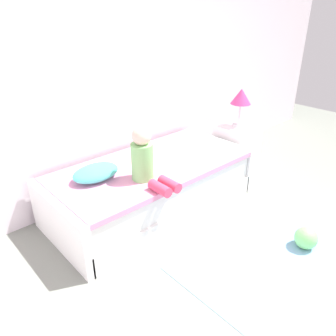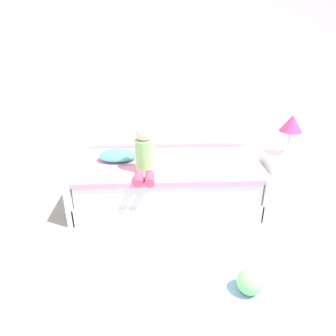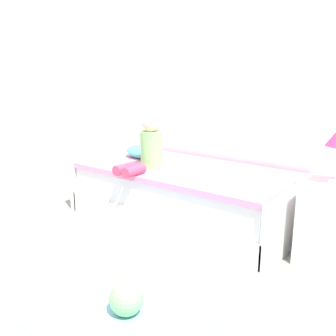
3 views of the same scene
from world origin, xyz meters
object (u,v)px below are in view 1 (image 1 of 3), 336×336
at_px(bed, 152,186).
at_px(pillow, 96,172).
at_px(nightstand, 236,148).
at_px(table_lamp, 241,98).
at_px(toy_ball, 306,238).
at_px(child_figure, 146,160).

distance_m(bed, pillow, 0.66).
bearing_deg(pillow, nightstand, -4.09).
bearing_deg(table_lamp, toy_ball, -119.26).
bearing_deg(child_figure, toy_ball, -54.94).
bearing_deg(bed, table_lamp, -1.57).
height_order(table_lamp, pillow, table_lamp).
relative_size(bed, pillow, 4.80).
bearing_deg(table_lamp, nightstand, -90.00).
bearing_deg(toy_ball, table_lamp, 60.74).
bearing_deg(table_lamp, pillow, 175.91).
distance_m(nightstand, child_figure, 1.66).
distance_m(bed, nightstand, 1.35).
xyz_separation_m(table_lamp, child_figure, (-1.60, -0.19, -0.23)).
xyz_separation_m(nightstand, toy_ball, (-0.77, -1.37, -0.20)).
xyz_separation_m(nightstand, pillow, (-1.92, 0.14, 0.26)).
bearing_deg(child_figure, bed, 42.99).
relative_size(table_lamp, child_figure, 0.88).
distance_m(child_figure, toy_ball, 1.56).
distance_m(nightstand, toy_ball, 1.58).
relative_size(bed, nightstand, 3.52).
bearing_deg(nightstand, table_lamp, 90.00).
relative_size(nightstand, toy_ball, 3.00).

